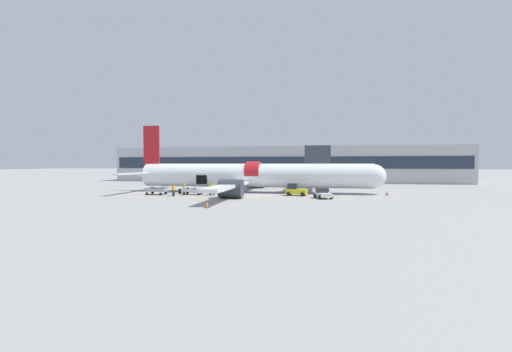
# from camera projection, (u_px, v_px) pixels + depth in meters

# --- Properties ---
(ground_plane) EXTENTS (500.00, 500.00, 0.00)m
(ground_plane) POSITION_uv_depth(u_px,v_px,m) (255.00, 195.00, 43.57)
(ground_plane) COLOR gray
(apron_marking_line) EXTENTS (29.44, 2.89, 0.01)m
(apron_marking_line) POSITION_uv_depth(u_px,v_px,m) (235.00, 199.00, 39.49)
(apron_marking_line) COLOR yellow
(apron_marking_line) RESTS_ON ground_plane
(terminal_strip) EXTENTS (84.79, 11.47, 8.60)m
(terminal_strip) POSITION_uv_depth(u_px,v_px,m) (281.00, 164.00, 79.39)
(terminal_strip) COLOR #B2B2B7
(terminal_strip) RESTS_ON ground_plane
(jet_bridge_stub) EXTENTS (3.96, 11.23, 7.26)m
(jet_bridge_stub) POSITION_uv_depth(u_px,v_px,m) (317.00, 158.00, 52.91)
(jet_bridge_stub) COLOR #4C4C51
(jet_bridge_stub) RESTS_ON ground_plane
(airplane) EXTENTS (39.21, 34.88, 10.63)m
(airplane) POSITION_uv_depth(u_px,v_px,m) (250.00, 176.00, 48.52)
(airplane) COLOR white
(airplane) RESTS_ON ground_plane
(baggage_tug_lead) EXTENTS (2.47, 3.09, 1.32)m
(baggage_tug_lead) POSITION_uv_depth(u_px,v_px,m) (323.00, 194.00, 39.83)
(baggage_tug_lead) COLOR silver
(baggage_tug_lead) RESTS_ON ground_plane
(baggage_tug_mid) EXTENTS (3.14, 2.09, 1.69)m
(baggage_tug_mid) POSITION_uv_depth(u_px,v_px,m) (295.00, 190.00, 43.46)
(baggage_tug_mid) COLOR yellow
(baggage_tug_mid) RESTS_ON ground_plane
(baggage_cart_loading) EXTENTS (3.92, 1.86, 0.98)m
(baggage_cart_loading) POSITION_uv_depth(u_px,v_px,m) (193.00, 192.00, 44.73)
(baggage_cart_loading) COLOR silver
(baggage_cart_loading) RESTS_ON ground_plane
(baggage_cart_queued) EXTENTS (3.87, 2.03, 1.04)m
(baggage_cart_queued) POSITION_uv_depth(u_px,v_px,m) (157.00, 191.00, 44.84)
(baggage_cart_queued) COLOR #999BA0
(baggage_cart_queued) RESTS_ON ground_plane
(ground_crew_loader_a) EXTENTS (0.57, 0.62, 1.86)m
(ground_crew_loader_a) POSITION_uv_depth(u_px,v_px,m) (213.00, 188.00, 44.89)
(ground_crew_loader_a) COLOR #1E2338
(ground_crew_loader_a) RESTS_ON ground_plane
(ground_crew_loader_b) EXTENTS (0.49, 0.51, 1.57)m
(ground_crew_loader_b) POSITION_uv_depth(u_px,v_px,m) (184.00, 188.00, 46.98)
(ground_crew_loader_b) COLOR black
(ground_crew_loader_b) RESTS_ON ground_plane
(ground_crew_driver) EXTENTS (0.46, 0.58, 1.67)m
(ground_crew_driver) POSITION_uv_depth(u_px,v_px,m) (210.00, 189.00, 43.58)
(ground_crew_driver) COLOR #2D2D33
(ground_crew_driver) RESTS_ON ground_plane
(ground_crew_supervisor) EXTENTS (0.52, 0.58, 1.71)m
(ground_crew_supervisor) POSITION_uv_depth(u_px,v_px,m) (173.00, 190.00, 42.48)
(ground_crew_supervisor) COLOR #1E2338
(ground_crew_supervisor) RESTS_ON ground_plane
(suitcase_on_tarmac_upright) EXTENTS (0.53, 0.35, 0.76)m
(suitcase_on_tarmac_upright) POSITION_uv_depth(u_px,v_px,m) (180.00, 192.00, 46.05)
(suitcase_on_tarmac_upright) COLOR black
(suitcase_on_tarmac_upright) RESTS_ON ground_plane
(suitcase_on_tarmac_spare) EXTENTS (0.42, 0.35, 0.81)m
(suitcase_on_tarmac_spare) POSITION_uv_depth(u_px,v_px,m) (174.00, 193.00, 44.03)
(suitcase_on_tarmac_spare) COLOR #14472D
(suitcase_on_tarmac_spare) RESTS_ON ground_plane
(safety_cone_nose) EXTENTS (0.50, 0.50, 0.65)m
(safety_cone_nose) POSITION_uv_depth(u_px,v_px,m) (387.00, 193.00, 44.09)
(safety_cone_nose) COLOR black
(safety_cone_nose) RESTS_ON ground_plane
(safety_cone_engine_left) EXTENTS (0.46, 0.46, 0.63)m
(safety_cone_engine_left) POSITION_uv_depth(u_px,v_px,m) (207.00, 205.00, 31.24)
(safety_cone_engine_left) COLOR black
(safety_cone_engine_left) RESTS_ON ground_plane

